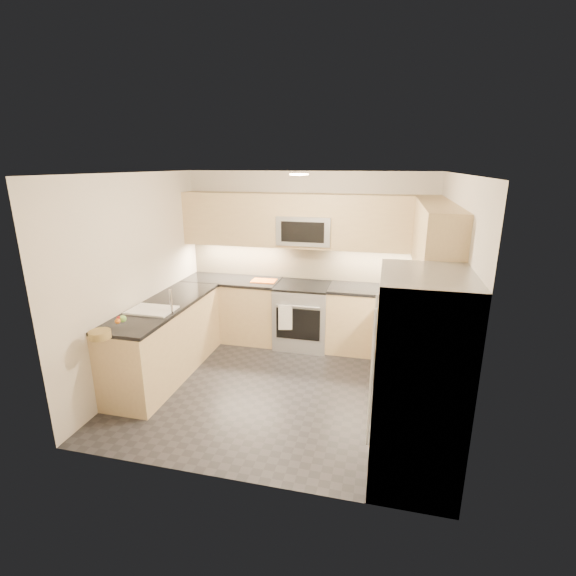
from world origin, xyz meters
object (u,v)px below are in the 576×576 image
(gas_range, at_px, (303,316))
(microwave, at_px, (305,230))
(fruit_basket, at_px, (100,335))
(utensil_bowl, at_px, (425,287))
(cutting_board, at_px, (264,281))
(refrigerator, at_px, (418,380))

(gas_range, height_order, microwave, microwave)
(fruit_basket, bearing_deg, microwave, 57.75)
(utensil_bowl, height_order, cutting_board, utensil_bowl)
(microwave, xyz_separation_m, fruit_basket, (-1.57, -2.49, -0.72))
(microwave, distance_m, refrigerator, 3.04)
(gas_range, relative_size, fruit_basket, 4.31)
(gas_range, xyz_separation_m, microwave, (0.00, 0.12, 1.24))
(refrigerator, xyz_separation_m, fruit_basket, (-3.02, 0.06, 0.08))
(gas_range, height_order, cutting_board, cutting_board)
(refrigerator, distance_m, fruit_basket, 3.02)
(gas_range, relative_size, utensil_bowl, 2.83)
(refrigerator, bearing_deg, cutting_board, 129.86)
(cutting_board, bearing_deg, fruit_basket, -112.30)
(microwave, height_order, fruit_basket, microwave)
(refrigerator, xyz_separation_m, utensil_bowl, (0.20, 2.33, 0.13))
(fruit_basket, bearing_deg, gas_range, 56.40)
(gas_range, distance_m, cutting_board, 0.77)
(gas_range, bearing_deg, fruit_basket, -123.60)
(microwave, xyz_separation_m, refrigerator, (1.45, -2.55, -0.80))
(gas_range, relative_size, microwave, 1.20)
(microwave, relative_size, utensil_bowl, 2.36)
(utensil_bowl, xyz_separation_m, cutting_board, (-2.25, 0.11, -0.09))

